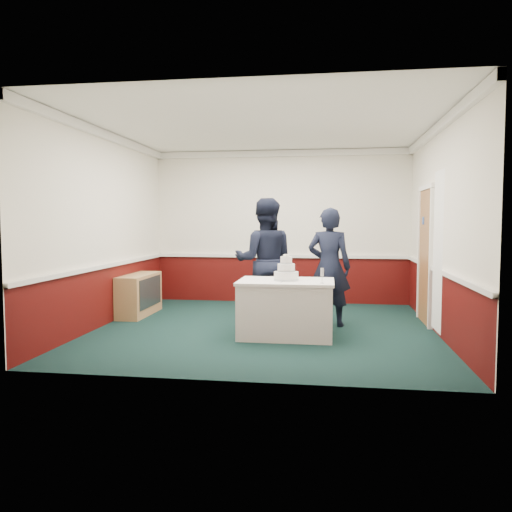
# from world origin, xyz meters

# --- Properties ---
(ground) EXTENTS (5.00, 5.00, 0.00)m
(ground) POSITION_xyz_m (0.00, 0.00, 0.00)
(ground) COLOR black
(ground) RESTS_ON ground
(room_shell) EXTENTS (5.00, 5.00, 3.00)m
(room_shell) POSITION_xyz_m (0.08, 0.61, 1.97)
(room_shell) COLOR white
(room_shell) RESTS_ON ground
(sideboard) EXTENTS (0.41, 1.20, 0.70)m
(sideboard) POSITION_xyz_m (-2.28, 0.79, 0.35)
(sideboard) COLOR #A3854F
(sideboard) RESTS_ON ground
(cake_table) EXTENTS (1.32, 0.92, 0.79)m
(cake_table) POSITION_xyz_m (0.36, -0.45, 0.40)
(cake_table) COLOR white
(cake_table) RESTS_ON ground
(wedding_cake) EXTENTS (0.35, 0.35, 0.36)m
(wedding_cake) POSITION_xyz_m (0.36, -0.45, 0.90)
(wedding_cake) COLOR white
(wedding_cake) RESTS_ON cake_table
(cake_knife) EXTENTS (0.05, 0.22, 0.00)m
(cake_knife) POSITION_xyz_m (0.33, -0.65, 0.79)
(cake_knife) COLOR silver
(cake_knife) RESTS_ON cake_table
(champagne_flute) EXTENTS (0.05, 0.05, 0.21)m
(champagne_flute) POSITION_xyz_m (0.86, -0.73, 0.93)
(champagne_flute) COLOR silver
(champagne_flute) RESTS_ON cake_table
(person_man) EXTENTS (1.02, 0.83, 1.97)m
(person_man) POSITION_xyz_m (-0.06, 0.45, 0.99)
(person_man) COLOR black
(person_man) RESTS_ON ground
(person_woman) EXTENTS (0.73, 0.54, 1.82)m
(person_woman) POSITION_xyz_m (0.95, 0.37, 0.91)
(person_woman) COLOR black
(person_woman) RESTS_ON ground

